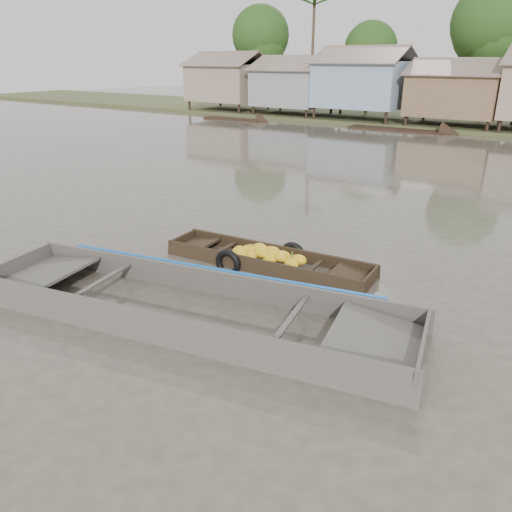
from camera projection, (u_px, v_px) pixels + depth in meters
The scene contains 3 objects.
ground at pixel (254, 310), 9.67m from camera, with size 120.00×120.00×0.00m, color #474136.
banana_boat at pixel (265, 260), 11.73m from camera, with size 5.12×1.62×0.71m.
viewer_boat at pixel (190, 312), 9.41m from camera, with size 8.90×3.90×0.69m.
Camera 1 is at (4.87, -7.08, 4.56)m, focal length 35.00 mm.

